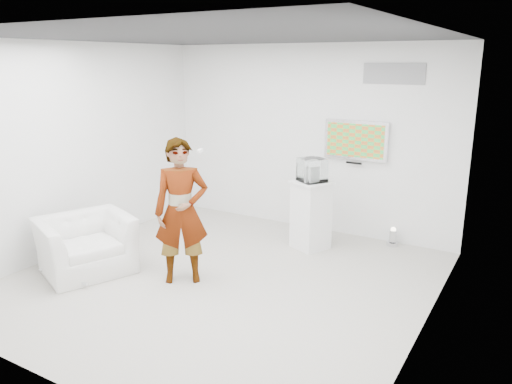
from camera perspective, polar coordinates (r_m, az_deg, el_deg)
room at (r=6.06m, az=-4.18°, el=3.02°), size 5.01×5.01×3.00m
tv at (r=7.84m, az=11.36°, el=5.83°), size 1.00×0.08×0.60m
logo_decal at (r=7.64m, az=15.47°, el=12.91°), size 0.90×0.02×0.30m
person at (r=6.27m, az=-8.52°, el=-2.22°), size 0.80×0.76×1.84m
armchair at (r=7.02m, az=-18.90°, el=-5.70°), size 1.36×1.44×0.74m
pedestal at (r=7.45m, az=6.28°, el=-2.63°), size 0.65×0.65×1.03m
floor_uplight at (r=7.88m, az=15.37°, el=-4.97°), size 0.22×0.22×0.28m
vitrine at (r=7.28m, az=6.43°, el=2.51°), size 0.47×0.47×0.34m
console at (r=7.29m, az=6.42°, el=2.08°), size 0.10×0.17×0.23m
wii_remote at (r=6.24m, az=-6.45°, el=4.71°), size 0.07×0.14×0.04m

